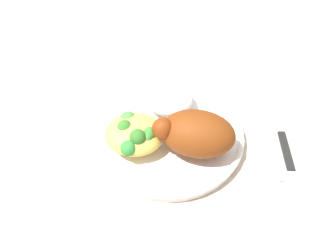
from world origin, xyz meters
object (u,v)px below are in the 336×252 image
at_px(fork, 279,167).
at_px(knife, 291,170).
at_px(roasted_chicken, 196,133).
at_px(rice_pile, 169,99).
at_px(mac_cheese_with_broccoli, 135,134).
at_px(plate, 168,134).

bearing_deg(fork, knife, 173.36).
bearing_deg(roasted_chicken, rice_pile, -56.88).
bearing_deg(fork, mac_cheese_with_broccoli, 2.16).
bearing_deg(fork, plate, -8.87).
bearing_deg(knife, rice_pile, -22.76).
relative_size(mac_cheese_with_broccoli, fork, 0.65).
relative_size(plate, fork, 1.76).
relative_size(rice_pile, fork, 0.57).
relative_size(roasted_chicken, fork, 0.85).
xyz_separation_m(mac_cheese_with_broccoli, fork, (-0.23, -0.01, -0.04)).
height_order(fork, knife, knife).
xyz_separation_m(roasted_chicken, knife, (-0.15, 0.00, -0.05)).
bearing_deg(plate, knife, 171.34).
xyz_separation_m(roasted_chicken, rice_pile, (0.06, -0.09, -0.02)).
xyz_separation_m(roasted_chicken, mac_cheese_with_broccoli, (0.09, 0.01, -0.01)).
bearing_deg(rice_pile, roasted_chicken, 123.12).
height_order(rice_pile, mac_cheese_with_broccoli, mac_cheese_with_broccoli).
distance_m(plate, rice_pile, 0.06).
distance_m(roasted_chicken, rice_pile, 0.10).
bearing_deg(plate, mac_cheese_with_broccoli, 39.03).
height_order(plate, fork, plate).
bearing_deg(rice_pile, fork, 155.79).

